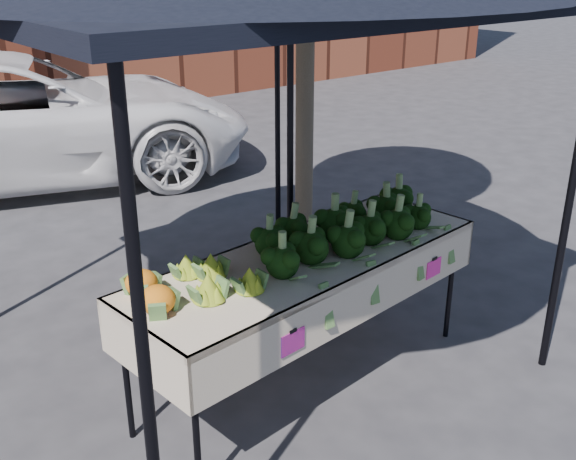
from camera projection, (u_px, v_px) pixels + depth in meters
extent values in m
plane|color=#2D2D2F|center=(340.00, 379.00, 4.39)|extent=(90.00, 90.00, 0.00)
cube|color=beige|center=(308.00, 320.00, 4.21)|extent=(2.46, 1.01, 0.90)
cube|color=#F22D8C|center=(282.00, 341.00, 3.52)|extent=(0.17, 0.01, 0.12)
cube|color=#F12D97|center=(439.00, 273.00, 4.26)|extent=(0.17, 0.01, 0.12)
ellipsoid|color=black|center=(346.00, 222.00, 4.20)|extent=(1.47, 0.57, 0.26)
ellipsoid|color=#A2B624|center=(212.00, 268.00, 3.64)|extent=(0.43, 0.57, 0.20)
ellipsoid|color=orange|center=(149.00, 288.00, 3.45)|extent=(0.23, 0.43, 0.18)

